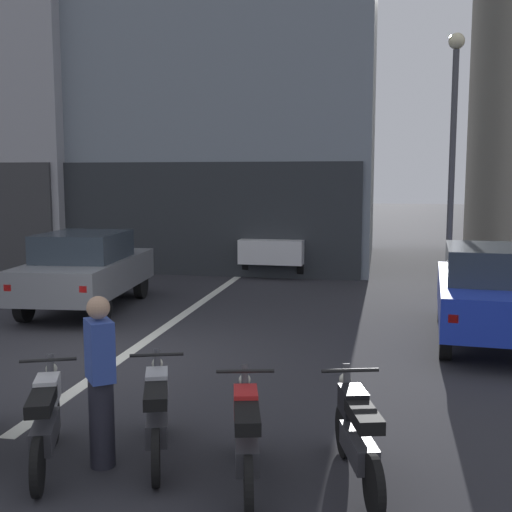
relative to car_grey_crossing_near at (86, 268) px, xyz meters
name	(u,v)px	position (x,y,z in m)	size (l,w,h in m)	color
ground_plane	(119,360)	(2.16, -3.37, -0.89)	(120.00, 120.00, 0.00)	#2B2B30
lane_centre_line	(217,291)	(2.16, 2.63, -0.88)	(0.20, 18.00, 0.01)	silver
car_grey_crossing_near	(86,268)	(0.00, 0.00, 0.00)	(2.12, 4.24, 1.64)	black
car_blue_parked_kerbside	(494,291)	(7.93, -1.18, 0.00)	(2.07, 4.22, 1.64)	black
car_white_down_street	(283,241)	(3.19, 6.51, 0.00)	(1.87, 4.15, 1.64)	black
street_lamp	(453,137)	(7.62, 2.94, 2.81)	(0.36, 0.36, 5.97)	#47474C
motorcycle_white_row_left_mid	(46,420)	(2.91, -6.86, -0.43)	(0.74, 1.57, 0.98)	black
motorcycle_silver_row_centre	(157,413)	(3.90, -6.47, -0.43)	(0.68, 1.60, 0.98)	black
motorcycle_red_row_right_mid	(246,435)	(4.88, -6.85, -0.43)	(0.58, 1.64, 0.98)	black
motorcycle_black_row_rightmost	(357,434)	(5.87, -6.63, -0.43)	(0.62, 1.63, 0.98)	black
person_by_motorcycles	(101,380)	(3.45, -6.77, -0.03)	(0.39, 0.42, 1.67)	#23232D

